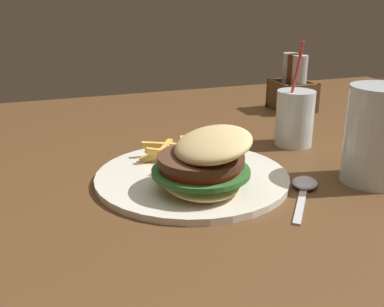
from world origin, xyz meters
The scene contains 6 objects.
dining_table centered at (0.00, 0.00, 0.68)m, with size 1.20×1.31×0.77m.
meal_plate_near centered at (0.08, -0.22, 0.80)m, with size 0.29×0.29×0.10m.
beer_glass centered at (0.14, 0.03, 0.84)m, with size 0.10×0.10×0.14m.
juice_glass centered at (-0.05, 0.02, 0.82)m, with size 0.07×0.07×0.19m.
spoon centered at (0.14, -0.08, 0.77)m, with size 0.13×0.11×0.01m.
condiment_caddy centered at (-0.28, 0.16, 0.82)m, with size 0.10×0.09×0.13m.
Camera 1 is at (0.64, -0.44, 1.04)m, focal length 42.00 mm.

